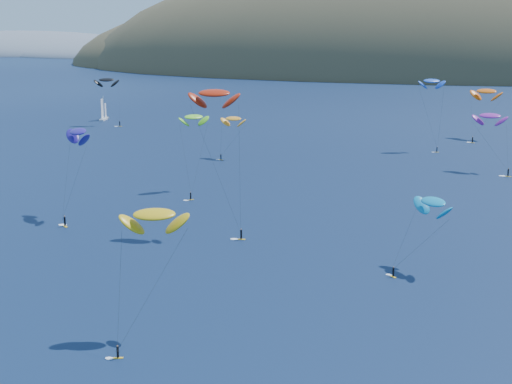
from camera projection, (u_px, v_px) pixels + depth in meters
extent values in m
ellipsoid|color=#3D3526|center=(435.00, 85.00, 577.85)|extent=(600.00, 300.00, 210.00)
ellipsoid|color=#3D3526|center=(253.00, 73.00, 641.72)|extent=(340.00, 240.00, 120.00)
ellipsoid|color=slate|center=(19.00, 55.00, 879.64)|extent=(400.00, 240.00, 60.00)
ellipsoid|color=slate|center=(110.00, 57.00, 809.43)|extent=(240.00, 180.00, 44.00)
cube|color=silver|center=(104.00, 119.00, 284.07)|extent=(2.77, 6.86, 0.80)
cylinder|color=silver|center=(104.00, 108.00, 283.39)|extent=(0.12, 0.12, 9.33)
cube|color=yellow|center=(221.00, 160.00, 203.19)|extent=(1.36, 0.66, 0.07)
cylinder|color=black|center=(221.00, 157.00, 203.00)|extent=(0.31, 0.31, 1.40)
sphere|color=#8C6047|center=(221.00, 154.00, 202.81)|extent=(0.23, 0.23, 0.23)
ellipsoid|color=orange|center=(233.00, 119.00, 204.02)|extent=(8.15, 5.11, 4.22)
cube|color=yellow|center=(118.00, 358.00, 84.08)|extent=(1.28, 0.74, 0.07)
cylinder|color=black|center=(118.00, 352.00, 83.90)|extent=(0.29, 0.29, 1.32)
sphere|color=#8C6047|center=(117.00, 346.00, 83.72)|extent=(0.22, 0.22, 0.22)
ellipsoid|color=gold|center=(154.00, 214.00, 87.65)|extent=(8.85, 6.19, 4.50)
cube|color=yellow|center=(191.00, 200.00, 158.02)|extent=(1.32, 1.18, 0.08)
cylinder|color=black|center=(191.00, 196.00, 157.81)|extent=(0.32, 0.32, 1.47)
sphere|color=#8C6047|center=(191.00, 192.00, 157.61)|extent=(0.25, 0.25, 0.25)
ellipsoid|color=#6BD826|center=(194.00, 117.00, 164.65)|extent=(7.43, 6.89, 3.88)
cube|color=yellow|center=(437.00, 152.00, 215.04)|extent=(1.33, 0.78, 0.07)
cylinder|color=black|center=(437.00, 150.00, 214.85)|extent=(0.30, 0.30, 1.37)
sphere|color=#8C6047|center=(437.00, 147.00, 214.66)|extent=(0.23, 0.23, 0.23)
ellipsoid|color=blue|center=(432.00, 81.00, 214.22)|extent=(8.64, 6.10, 4.39)
cube|color=yellow|center=(393.00, 277.00, 110.64)|extent=(1.09, 1.20, 0.07)
cylinder|color=black|center=(393.00, 272.00, 110.46)|extent=(0.30, 0.30, 1.35)
sphere|color=#8C6047|center=(394.00, 267.00, 110.27)|extent=(0.23, 0.23, 0.23)
ellipsoid|color=#077DB3|center=(433.00, 202.00, 112.25)|extent=(7.86, 8.38, 4.39)
cube|color=yellow|center=(508.00, 176.00, 181.64)|extent=(1.69, 0.79, 0.09)
cylinder|color=black|center=(508.00, 172.00, 181.40)|extent=(0.38, 0.38, 1.74)
sphere|color=#8C6047|center=(508.00, 169.00, 181.16)|extent=(0.29, 0.29, 0.29)
ellipsoid|color=#871C95|center=(490.00, 116.00, 186.05)|extent=(9.11, 5.57, 4.74)
cube|color=yellow|center=(241.00, 239.00, 129.51)|extent=(1.57, 0.62, 0.08)
cylinder|color=black|center=(241.00, 234.00, 129.29)|extent=(0.36, 0.36, 1.63)
sphere|color=#8C6047|center=(241.00, 229.00, 129.07)|extent=(0.27, 0.27, 0.27)
ellipsoid|color=#A91E08|center=(214.00, 93.00, 129.05)|extent=(9.38, 5.18, 5.00)
cube|color=yellow|center=(65.00, 226.00, 137.63)|extent=(1.53, 1.41, 0.09)
cylinder|color=black|center=(65.00, 221.00, 137.39)|extent=(0.38, 0.38, 1.72)
sphere|color=#8C6047|center=(64.00, 216.00, 137.15)|extent=(0.29, 0.29, 0.29)
ellipsoid|color=navy|center=(78.00, 131.00, 142.27)|extent=(9.13, 8.66, 4.80)
cube|color=yellow|center=(472.00, 143.00, 231.41)|extent=(1.57, 1.11, 0.09)
cylinder|color=black|center=(473.00, 140.00, 231.18)|extent=(0.36, 0.36, 1.65)
sphere|color=#8C6047|center=(473.00, 137.00, 230.95)|extent=(0.28, 0.28, 0.28)
ellipsoid|color=#EB5C0D|center=(486.00, 91.00, 237.50)|extent=(11.63, 9.21, 5.89)
cube|color=yellow|center=(120.00, 126.00, 267.11)|extent=(1.62, 0.93, 0.09)
cylinder|color=black|center=(120.00, 124.00, 266.88)|extent=(0.37, 0.37, 1.67)
sphere|color=#8C6047|center=(120.00, 121.00, 266.65)|extent=(0.28, 0.28, 0.28)
ellipsoid|color=black|center=(106.00, 80.00, 266.99)|extent=(9.71, 6.77, 4.94)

